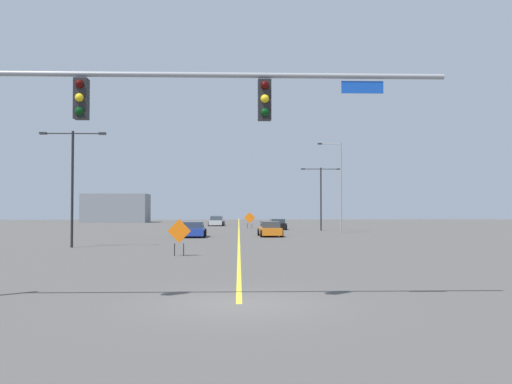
# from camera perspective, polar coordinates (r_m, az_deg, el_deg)

# --- Properties ---
(ground) EXTENTS (214.67, 214.67, 0.00)m
(ground) POSITION_cam_1_polar(r_m,az_deg,el_deg) (14.12, -1.80, -11.73)
(ground) COLOR #4C4947
(road_centre_stripe) EXTENTS (0.16, 119.26, 0.01)m
(road_centre_stripe) POSITION_cam_1_polar(r_m,az_deg,el_deg) (73.58, -1.82, -3.66)
(road_centre_stripe) COLOR yellow
(road_centre_stripe) RESTS_ON ground
(traffic_signal_assembly) EXTENTS (14.22, 0.44, 6.51)m
(traffic_signal_assembly) POSITION_cam_1_polar(r_m,az_deg,el_deg) (14.61, -17.11, 7.81)
(traffic_signal_assembly) COLOR gray
(traffic_signal_assembly) RESTS_ON ground
(street_lamp_mid_right) EXTENTS (4.45, 0.24, 7.02)m
(street_lamp_mid_right) POSITION_cam_1_polar(r_m,az_deg,el_deg) (60.68, 6.86, 0.00)
(street_lamp_mid_right) COLOR black
(street_lamp_mid_right) RESTS_ON ground
(street_lamp_far_right) EXTENTS (4.15, 0.24, 7.35)m
(street_lamp_far_right) POSITION_cam_1_polar(r_m,az_deg,el_deg) (35.98, -18.79, 1.53)
(street_lamp_far_right) COLOR black
(street_lamp_far_right) RESTS_ON ground
(street_lamp_far_left) EXTENTS (2.43, 0.24, 9.19)m
(street_lamp_far_left) POSITION_cam_1_polar(r_m,az_deg,el_deg) (55.54, 8.76, 0.97)
(street_lamp_far_left) COLOR gray
(street_lamp_far_left) RESTS_ON ground
(construction_sign_right_lane) EXTENTS (1.22, 0.22, 1.90)m
(construction_sign_right_lane) POSITION_cam_1_polar(r_m,az_deg,el_deg) (28.24, -8.10, -4.28)
(construction_sign_right_lane) COLOR orange
(construction_sign_right_lane) RESTS_ON ground
(construction_sign_median_far) EXTENTS (1.39, 0.32, 2.03)m
(construction_sign_median_far) POSITION_cam_1_polar(r_m,az_deg,el_deg) (67.16, -0.68, -2.78)
(construction_sign_median_far) COLOR orange
(construction_sign_median_far) RESTS_ON ground
(car_orange_passing) EXTENTS (2.10, 4.19, 1.32)m
(car_orange_passing) POSITION_cam_1_polar(r_m,az_deg,el_deg) (47.59, 1.49, -3.97)
(car_orange_passing) COLOR orange
(car_orange_passing) RESTS_ON ground
(car_black_far) EXTENTS (2.07, 4.12, 1.24)m
(car_black_far) POSITION_cam_1_polar(r_m,az_deg,el_deg) (63.49, 2.25, -3.42)
(car_black_far) COLOR black
(car_black_far) RESTS_ON ground
(car_blue_distant) EXTENTS (2.17, 4.26, 1.31)m
(car_blue_distant) POSITION_cam_1_polar(r_m,az_deg,el_deg) (47.00, -6.58, -3.97)
(car_blue_distant) COLOR #1E389E
(car_blue_distant) RESTS_ON ground
(car_red_approaching) EXTENTS (2.15, 4.03, 1.32)m
(car_red_approaching) POSITION_cam_1_polar(r_m,az_deg,el_deg) (83.57, -4.21, -3.02)
(car_red_approaching) COLOR red
(car_red_approaching) RESTS_ON ground
(car_silver_mid) EXTENTS (2.20, 4.43, 1.33)m
(car_silver_mid) POSITION_cam_1_polar(r_m,az_deg,el_deg) (77.38, -4.18, -3.10)
(car_silver_mid) COLOR #B7BABF
(car_silver_mid) RESTS_ON ground
(roadside_building_west) EXTENTS (11.28, 5.96, 5.05)m
(roadside_building_west) POSITION_cam_1_polar(r_m,az_deg,el_deg) (99.29, -14.54, -1.66)
(roadside_building_west) COLOR gray
(roadside_building_west) RESTS_ON ground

